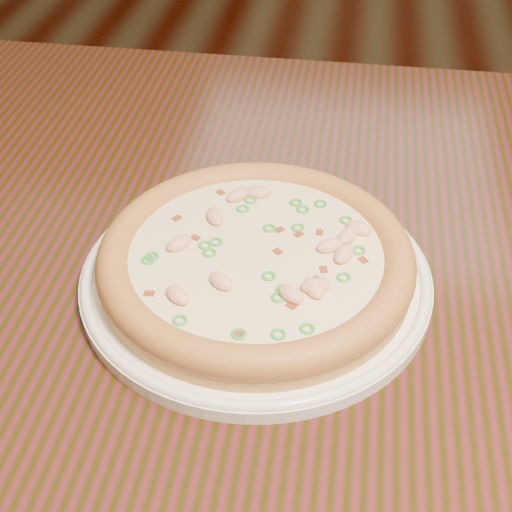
# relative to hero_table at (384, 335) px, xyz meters

# --- Properties ---
(ground) EXTENTS (9.00, 9.00, 0.00)m
(ground) POSITION_rel_hero_table_xyz_m (-0.11, 0.92, -0.65)
(ground) COLOR black
(hero_table) EXTENTS (1.20, 0.80, 0.75)m
(hero_table) POSITION_rel_hero_table_xyz_m (0.00, 0.00, 0.00)
(hero_table) COLOR black
(hero_table) RESTS_ON ground
(plate) EXTENTS (0.30, 0.30, 0.02)m
(plate) POSITION_rel_hero_table_xyz_m (-0.12, -0.05, 0.11)
(plate) COLOR white
(plate) RESTS_ON hero_table
(pizza) EXTENTS (0.27, 0.27, 0.03)m
(pizza) POSITION_rel_hero_table_xyz_m (-0.12, -0.05, 0.13)
(pizza) COLOR tan
(pizza) RESTS_ON plate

